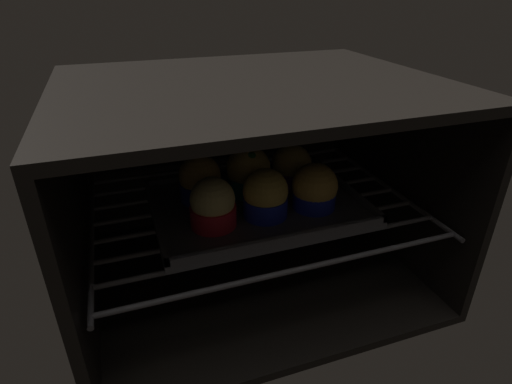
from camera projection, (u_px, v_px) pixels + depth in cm
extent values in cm
cube|color=black|center=(253.00, 270.00, 79.35)|extent=(59.00, 47.00, 1.50)
cube|color=black|center=(253.00, 86.00, 62.90)|extent=(59.00, 47.00, 1.50)
cube|color=black|center=(220.00, 144.00, 90.16)|extent=(59.00, 1.50, 34.00)
cube|color=black|center=(75.00, 217.00, 62.74)|extent=(1.50, 47.00, 34.00)
cube|color=black|center=(393.00, 167.00, 79.51)|extent=(1.50, 47.00, 34.00)
cylinder|color=#4C494C|center=(297.00, 270.00, 56.80)|extent=(54.00, 0.80, 0.80)
cylinder|color=#4C494C|center=(282.00, 248.00, 61.34)|extent=(54.00, 0.80, 0.80)
cylinder|color=#4C494C|center=(269.00, 230.00, 65.89)|extent=(54.00, 0.80, 0.80)
cylinder|color=#4C494C|center=(258.00, 213.00, 70.43)|extent=(54.00, 0.80, 0.80)
cylinder|color=#4C494C|center=(248.00, 199.00, 74.97)|extent=(54.00, 0.80, 0.80)
cylinder|color=#4C494C|center=(240.00, 186.00, 79.51)|extent=(54.00, 0.80, 0.80)
cylinder|color=#4C494C|center=(232.00, 175.00, 84.06)|extent=(54.00, 0.80, 0.80)
cylinder|color=#4C494C|center=(225.00, 165.00, 88.60)|extent=(54.00, 0.80, 0.80)
cylinder|color=#4C494C|center=(92.00, 234.00, 64.82)|extent=(0.80, 42.00, 0.80)
cylinder|color=#4C494C|center=(383.00, 184.00, 80.58)|extent=(0.80, 42.00, 0.80)
cube|color=#4C4C51|center=(256.00, 205.00, 70.91)|extent=(34.93, 26.16, 1.20)
cube|color=#4C4C51|center=(285.00, 239.00, 59.79)|extent=(34.93, 0.80, 1.00)
cube|color=#4C4C51|center=(235.00, 171.00, 81.01)|extent=(34.93, 0.80, 1.00)
cube|color=#4C4C51|center=(155.00, 216.00, 65.42)|extent=(0.80, 26.16, 1.00)
cube|color=#4C4C51|center=(344.00, 185.00, 75.38)|extent=(0.80, 26.16, 1.00)
cylinder|color=red|center=(213.00, 216.00, 63.43)|extent=(7.19, 7.19, 3.29)
sphere|color=#E0CC7A|center=(212.00, 199.00, 62.09)|extent=(6.92, 6.92, 6.92)
sphere|color=#19511E|center=(211.00, 185.00, 61.94)|extent=(2.03, 2.03, 2.03)
cylinder|color=#1928B7|center=(266.00, 206.00, 66.09)|extent=(7.19, 7.19, 3.29)
sphere|color=gold|center=(266.00, 191.00, 64.80)|extent=(7.25, 7.25, 7.25)
sphere|color=#1E6023|center=(262.00, 177.00, 63.32)|extent=(1.81, 1.81, 1.81)
cylinder|color=#1928B7|center=(314.00, 198.00, 68.52)|extent=(7.19, 7.19, 3.29)
sphere|color=gold|center=(315.00, 186.00, 67.45)|extent=(7.62, 7.62, 7.62)
sphere|color=#1E6023|center=(316.00, 170.00, 66.24)|extent=(2.05, 2.05, 2.05)
cylinder|color=#1928B7|center=(201.00, 190.00, 71.00)|extent=(7.19, 7.19, 3.29)
sphere|color=gold|center=(200.00, 176.00, 69.69)|extent=(7.18, 7.18, 7.18)
sphere|color=#1E6023|center=(201.00, 166.00, 68.29)|extent=(1.68, 1.68, 1.68)
cylinder|color=#0C8C84|center=(251.00, 184.00, 73.33)|extent=(7.19, 7.19, 3.29)
sphere|color=gold|center=(250.00, 168.00, 71.90)|extent=(7.76, 7.76, 7.76)
sphere|color=#1E6023|center=(252.00, 158.00, 69.37)|extent=(2.06, 2.06, 2.06)
cylinder|color=#7A238C|center=(291.00, 176.00, 75.93)|extent=(7.19, 7.19, 3.29)
sphere|color=gold|center=(292.00, 164.00, 74.79)|extent=(7.35, 7.35, 7.35)
sphere|color=#28702D|center=(293.00, 154.00, 73.92)|extent=(1.89, 1.89, 1.89)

